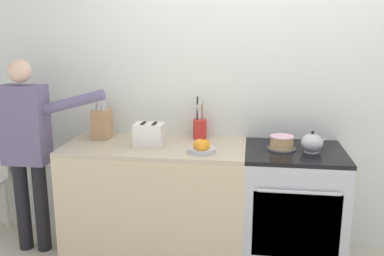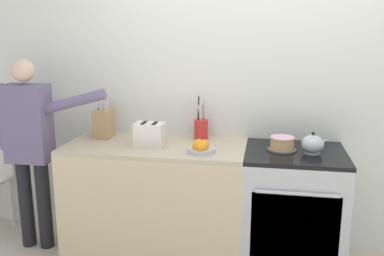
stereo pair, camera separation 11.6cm
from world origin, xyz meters
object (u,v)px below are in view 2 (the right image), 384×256
Objects in this scene: knife_block at (104,123)px; fruit_bowl at (201,147)px; tea_kettle at (313,144)px; toaster at (150,134)px; utensil_crock at (201,128)px; layer_cake at (282,144)px; person_baker at (30,139)px; stove_range at (292,209)px.

knife_block reaches higher than fruit_bowl.
toaster is (-1.20, -0.00, 0.02)m from tea_kettle.
layer_cake is at bearing -18.89° from utensil_crock.
layer_cake is at bearing -8.24° from person_baker.
utensil_crock reaches higher than knife_block.
toaster is (-0.41, 0.13, 0.05)m from fruit_bowl.
person_baker is at bearing 176.70° from fruit_bowl.
toaster reaches higher than layer_cake.
toaster is 0.96m from person_baker.
fruit_bowl is 1.37m from person_baker.
stove_range is 0.51m from layer_cake.
toaster is at bearing 162.56° from fruit_bowl.
person_baker is at bearing -177.87° from stove_range.
stove_range is 4.71× the size of tea_kettle.
stove_range is at bearing 13.03° from fruit_bowl.
stove_range is 0.53m from tea_kettle.
stove_range is 2.64× the size of utensil_crock.
tea_kettle is at bearing 0.20° from toaster.
stove_range is 4.47× the size of fruit_bowl.
utensil_crock is at bearing 98.78° from fruit_bowl.
utensil_crock is (-0.63, 0.22, 0.04)m from layer_cake.
toaster reaches higher than tea_kettle.
toaster is at bearing -143.61° from utensil_crock.
tea_kettle is (0.21, -0.04, 0.02)m from layer_cake.
knife_block is 0.90m from fruit_bowl.
tea_kettle is 0.80m from fruit_bowl.
stove_range is 1.62m from knife_block.
knife_block is 0.96× the size of utensil_crock.
utensil_crock is 1.35m from person_baker.
toaster is at bearing -177.47° from layer_cake.
layer_cake is 0.65× the size of knife_block.
person_baker is (-0.53, -0.22, -0.10)m from knife_block.
knife_block is at bearing 174.64° from stove_range.
tea_kettle is at bearing -10.59° from stove_range.
utensil_crock is (0.78, 0.09, -0.03)m from knife_block.
fruit_bowl is (0.84, -0.30, -0.08)m from knife_block.
knife_block is (-1.51, 0.14, 0.57)m from stove_range.
toaster is (-1.08, -0.03, 0.54)m from stove_range.
knife_block reaches higher than layer_cake.
tea_kettle is at bearing 9.68° from fruit_bowl.
knife_block is at bearing 11.37° from person_baker.
tea_kettle is 1.64m from knife_block.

